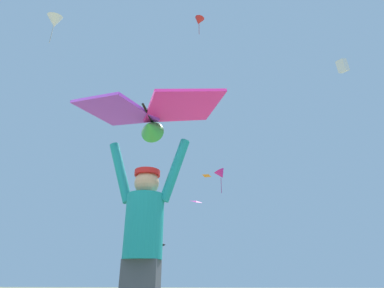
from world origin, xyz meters
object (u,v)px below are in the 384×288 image
Objects in this scene: distant_kite_orange_high_left at (207,175)px; marker_flag at (161,249)px; distant_kite_magenta_overhead_distant at (221,174)px; distant_kite_white_low_right at (55,22)px; distant_kite_red_low_left at (199,21)px; distant_kite_magenta_high_right at (196,201)px; distant_kite_white_far_center at (342,66)px; kite_flyer_person at (143,245)px; held_stunt_kite at (149,115)px.

marker_flag is (2.38, -23.00, -10.39)m from distant_kite_orange_high_left.
distant_kite_white_low_right is (-7.99, -23.86, 3.71)m from distant_kite_magenta_overhead_distant.
distant_kite_red_low_left is at bearing 91.55° from marker_flag.
distant_kite_white_far_center is at bearing 5.49° from distant_kite_magenta_high_right.
distant_kite_red_low_left is at bearing -87.01° from distant_kite_magenta_overhead_distant.
distant_kite_white_far_center reaches higher than distant_kite_magenta_overhead_distant.
distant_kite_orange_high_left reaches higher than marker_flag.
distant_kite_magenta_high_right reaches higher than marker_flag.
distant_kite_red_low_left is at bearing -75.50° from distant_kite_magenta_high_right.
distant_kite_white_far_center reaches higher than marker_flag.
distant_kite_white_far_center is at bearing -33.47° from distant_kite_magenta_overhead_distant.
distant_kite_orange_high_left is 8.69m from distant_kite_magenta_high_right.
kite_flyer_person is at bearing -83.92° from distant_kite_magenta_overhead_distant.
held_stunt_kite is 36.57m from distant_kite_magenta_overhead_distant.
distant_kite_magenta_overhead_distant is 3.10× the size of distant_kite_magenta_high_right.
distant_kite_white_low_right is 17.82m from distant_kite_magenta_high_right.
distant_kite_red_low_left is (-2.75, 16.65, 20.05)m from kite_flyer_person.
marker_flag is at bearing -126.65° from distant_kite_white_far_center.
distant_kite_magenta_overhead_distant is 28.88m from marker_flag.
distant_kite_white_low_right is (-11.67, 10.73, 16.08)m from kite_flyer_person.
distant_kite_white_far_center is at bearing 67.99° from held_stunt_kite.
distant_kite_magenta_overhead_distant is 3.83m from distant_kite_orange_high_left.
held_stunt_kite is at bearing -83.92° from distant_kite_magenta_overhead_distant.
marker_flag reaches higher than kite_flyer_person.
distant_kite_white_far_center is at bearing 67.93° from kite_flyer_person.
held_stunt_kite is at bearing -80.65° from distant_kite_red_low_left.
distant_kite_magenta_high_right is at bearing -87.83° from distant_kite_orange_high_left.
distant_kite_red_low_left is 1.69× the size of distant_kite_orange_high_left.
distant_kite_white_low_right is at bearing 137.26° from held_stunt_kite.
distant_kite_magenta_high_right is (-14.91, -1.43, -13.42)m from distant_kite_white_far_center.
held_stunt_kite is at bearing -112.01° from distant_kite_white_far_center.
distant_kite_orange_high_left is at bearing 92.17° from distant_kite_magenta_high_right.
distant_kite_orange_high_left is (-2.15, 14.50, -8.87)m from distant_kite_red_low_left.
distant_kite_orange_high_left is 25.35m from marker_flag.
held_stunt_kite is at bearing -81.07° from distant_kite_orange_high_left.
held_stunt_kite is 25.30m from distant_kite_red_low_left.
distant_kite_magenta_overhead_distant is 2.92× the size of distant_kite_orange_high_left.
distant_kite_red_low_left reaches higher than distant_kite_magenta_high_right.
marker_flag is (9.15, -2.57, -15.28)m from distant_kite_white_low_right.
distant_kite_magenta_high_right is at bearing 61.90° from distant_kite_white_low_right.
held_stunt_kite is 0.79× the size of marker_flag.
held_stunt_kite is 8.60m from marker_flag.
distant_kite_orange_high_left is 0.57× the size of marker_flag.
distant_kite_white_low_right is (-21.95, -14.62, -3.73)m from distant_kite_white_far_center.
distant_kite_red_low_left is (-13.03, -8.70, 0.25)m from distant_kite_white_far_center.
distant_kite_magenta_overhead_distant is (-13.96, 9.23, -7.43)m from distant_kite_white_far_center.
distant_kite_magenta_overhead_distant is at bearing 96.08° from kite_flyer_person.
kite_flyer_person is 0.58× the size of distant_kite_magenta_overhead_distant.
distant_kite_white_far_center is 1.36× the size of distant_kite_orange_high_left.
marker_flag is (0.23, -8.50, -19.26)m from distant_kite_red_low_left.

